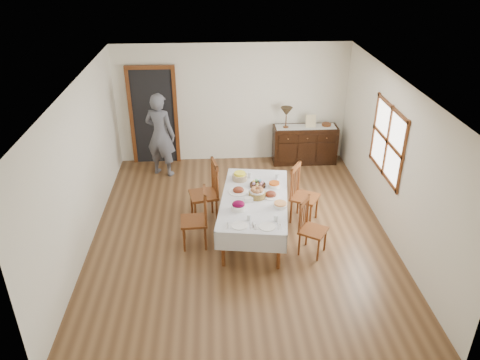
{
  "coord_description": "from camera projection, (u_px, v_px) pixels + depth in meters",
  "views": [
    {
      "loc": [
        -0.41,
        -6.73,
        4.55
      ],
      "look_at": [
        0.0,
        0.1,
        0.95
      ],
      "focal_mm": 35.0,
      "sensor_mm": 36.0,
      "label": 1
    }
  ],
  "objects": [
    {
      "name": "room_shell",
      "position": [
        230.0,
        134.0,
        7.69
      ],
      "size": [
        5.02,
        6.02,
        2.65
      ],
      "color": "white",
      "rests_on": "ground"
    },
    {
      "name": "dining_table",
      "position": [
        254.0,
        202.0,
        7.71
      ],
      "size": [
        1.36,
        2.23,
        0.72
      ],
      "rotation": [
        0.0,
        0.0,
        -0.14
      ],
      "color": "silver",
      "rests_on": "ground"
    },
    {
      "name": "egg_basket",
      "position": [
        258.0,
        185.0,
        8.0
      ],
      "size": [
        0.28,
        0.28,
        0.1
      ],
      "color": "black",
      "rests_on": "dining_table"
    },
    {
      "name": "table_lamp",
      "position": [
        286.0,
        112.0,
        9.97
      ],
      "size": [
        0.26,
        0.26,
        0.46
      ],
      "color": "brown",
      "rests_on": "sideboard"
    },
    {
      "name": "glass_far_b",
      "position": [
        277.0,
        176.0,
        8.24
      ],
      "size": [
        0.06,
        0.06,
        0.09
      ],
      "color": "white",
      "rests_on": "dining_table"
    },
    {
      "name": "pineapple_bowl",
      "position": [
        240.0,
        176.0,
        8.21
      ],
      "size": [
        0.27,
        0.27,
        0.14
      ],
      "color": "tan",
      "rests_on": "dining_table"
    },
    {
      "name": "casserole_dish",
      "position": [
        280.0,
        205.0,
        7.39
      ],
      "size": [
        0.22,
        0.22,
        0.08
      ],
      "color": "white",
      "rests_on": "dining_table"
    },
    {
      "name": "butter_dish",
      "position": [
        249.0,
        199.0,
        7.55
      ],
      "size": [
        0.15,
        0.11,
        0.07
      ],
      "color": "white",
      "rests_on": "dining_table"
    },
    {
      "name": "runner",
      "position": [
        306.0,
        127.0,
        10.17
      ],
      "size": [
        1.3,
        0.35,
        0.01
      ],
      "color": "silver",
      "rests_on": "sideboard"
    },
    {
      "name": "carrot_bowl",
      "position": [
        274.0,
        185.0,
        7.98
      ],
      "size": [
        0.2,
        0.2,
        0.09
      ],
      "color": "white",
      "rests_on": "dining_table"
    },
    {
      "name": "glass_far_a",
      "position": [
        250.0,
        175.0,
        8.27
      ],
      "size": [
        0.06,
        0.06,
        0.1
      ],
      "color": "white",
      "rests_on": "dining_table"
    },
    {
      "name": "beet_bowl",
      "position": [
        238.0,
        206.0,
        7.3
      ],
      "size": [
        0.23,
        0.23,
        0.15
      ],
      "color": "white",
      "rests_on": "dining_table"
    },
    {
      "name": "bread_basket",
      "position": [
        257.0,
        193.0,
        7.65
      ],
      "size": [
        0.28,
        0.28,
        0.18
      ],
      "color": "olive",
      "rests_on": "dining_table"
    },
    {
      "name": "ham_platter_b",
      "position": [
        271.0,
        195.0,
        7.69
      ],
      "size": [
        0.29,
        0.29,
        0.11
      ],
      "color": "white",
      "rests_on": "dining_table"
    },
    {
      "name": "deco_bowl",
      "position": [
        326.0,
        125.0,
        10.21
      ],
      "size": [
        0.2,
        0.2,
        0.06
      ],
      "color": "#613014",
      "rests_on": "sideboard"
    },
    {
      "name": "picture_frame",
      "position": [
        311.0,
        121.0,
        10.09
      ],
      "size": [
        0.22,
        0.08,
        0.28
      ],
      "color": "beige",
      "rests_on": "sideboard"
    },
    {
      "name": "setting_right",
      "position": [
        270.0,
        224.0,
        6.94
      ],
      "size": [
        0.44,
        0.31,
        0.1
      ],
      "color": "white",
      "rests_on": "dining_table"
    },
    {
      "name": "chair_right_near",
      "position": [
        310.0,
        227.0,
        7.35
      ],
      "size": [
        0.54,
        0.54,
        0.94
      ],
      "rotation": [
        0.0,
        0.0,
        1.01
      ],
      "color": "#613014",
      "rests_on": "ground"
    },
    {
      "name": "person",
      "position": [
        160.0,
        132.0,
        9.6
      ],
      "size": [
        0.69,
        0.58,
        1.9
      ],
      "primitive_type": "imported",
      "rotation": [
        0.0,
        0.0,
        2.75
      ],
      "color": "#595B65",
      "rests_on": "ground"
    },
    {
      "name": "setting_left",
      "position": [
        242.0,
        223.0,
        6.96
      ],
      "size": [
        0.44,
        0.31,
        0.1
      ],
      "color": "white",
      "rests_on": "dining_table"
    },
    {
      "name": "chair_right_far",
      "position": [
        302.0,
        194.0,
        8.17
      ],
      "size": [
        0.6,
        0.6,
        1.05
      ],
      "rotation": [
        0.0,
        0.0,
        1.05
      ],
      "color": "#613014",
      "rests_on": "ground"
    },
    {
      "name": "sideboard",
      "position": [
        305.0,
        144.0,
        10.37
      ],
      "size": [
        1.4,
        0.51,
        0.84
      ],
      "color": "black",
      "rests_on": "ground"
    },
    {
      "name": "chair_left_near",
      "position": [
        197.0,
        218.0,
        7.51
      ],
      "size": [
        0.44,
        0.44,
        1.02
      ],
      "rotation": [
        0.0,
        0.0,
        -1.52
      ],
      "color": "#613014",
      "rests_on": "ground"
    },
    {
      "name": "ground",
      "position": [
        240.0,
        231.0,
        8.08
      ],
      "size": [
        6.0,
        6.0,
        0.0
      ],
      "primitive_type": "plane",
      "color": "brown"
    },
    {
      "name": "ham_platter_a",
      "position": [
        238.0,
        191.0,
        7.82
      ],
      "size": [
        0.33,
        0.33,
        0.11
      ],
      "color": "white",
      "rests_on": "dining_table"
    },
    {
      "name": "chair_left_far",
      "position": [
        207.0,
        191.0,
        8.18
      ],
      "size": [
        0.55,
        0.55,
        1.12
      ],
      "rotation": [
        0.0,
        0.0,
        -1.37
      ],
      "color": "#613014",
      "rests_on": "ground"
    }
  ]
}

